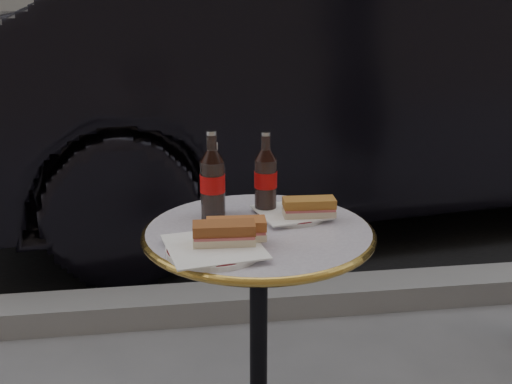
{
  "coord_description": "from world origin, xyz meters",
  "views": [
    {
      "loc": [
        -0.24,
        -1.58,
        1.35
      ],
      "look_at": [
        0.0,
        0.05,
        0.82
      ],
      "focal_mm": 45.0,
      "sensor_mm": 36.0,
      "label": 1
    }
  ],
  "objects": [
    {
      "name": "asphalt_road",
      "position": [
        0.0,
        5.0,
        0.0
      ],
      "size": [
        40.0,
        8.0,
        0.0
      ],
      "primitive_type": "cube",
      "color": "black",
      "rests_on": "ground"
    },
    {
      "name": "parked_car",
      "position": [
        0.91,
        2.18,
        0.8
      ],
      "size": [
        2.33,
        5.06,
        1.6
      ],
      "primitive_type": "imported",
      "rotation": [
        0.0,
        0.0,
        1.7
      ],
      "color": "black",
      "rests_on": "ground"
    },
    {
      "name": "cola_glass",
      "position": [
        -0.11,
        0.13,
        0.8
      ],
      "size": [
        0.07,
        0.07,
        0.14
      ],
      "primitive_type": "cylinder",
      "rotation": [
        0.0,
        0.0,
        -0.11
      ],
      "color": "black",
      "rests_on": "bistro_table"
    },
    {
      "name": "sandwich_right",
      "position": [
        0.15,
        0.05,
        0.77
      ],
      "size": [
        0.15,
        0.07,
        0.05
      ],
      "primitive_type": "cube",
      "rotation": [
        0.0,
        0.0,
        -0.05
      ],
      "color": "#A46A29",
      "rests_on": "plate_right"
    },
    {
      "name": "sandwich_left_b",
      "position": [
        -0.07,
        -0.1,
        0.77
      ],
      "size": [
        0.15,
        0.08,
        0.05
      ],
      "primitive_type": "cube",
      "rotation": [
        0.0,
        0.0,
        -0.06
      ],
      "color": "#A5592A",
      "rests_on": "plate_left"
    },
    {
      "name": "cola_bottle_right",
      "position": [
        0.04,
        0.13,
        0.85
      ],
      "size": [
        0.09,
        0.09,
        0.24
      ],
      "primitive_type": null,
      "rotation": [
        0.0,
        0.0,
        -0.42
      ],
      "color": "black",
      "rests_on": "bistro_table"
    },
    {
      "name": "cola_bottle_left",
      "position": [
        -0.11,
        0.1,
        0.86
      ],
      "size": [
        0.08,
        0.08,
        0.25
      ],
      "primitive_type": null,
      "rotation": [
        0.0,
        0.0,
        0.12
      ],
      "color": "black",
      "rests_on": "bistro_table"
    },
    {
      "name": "curb",
      "position": [
        0.0,
        0.9,
        0.05
      ],
      "size": [
        40.0,
        0.2,
        0.12
      ],
      "primitive_type": "cube",
      "color": "gray",
      "rests_on": "ground"
    },
    {
      "name": "plate_right",
      "position": [
        0.1,
        0.08,
        0.74
      ],
      "size": [
        0.2,
        0.2,
        0.01
      ],
      "primitive_type": "cylinder",
      "rotation": [
        0.0,
        0.0,
        0.04
      ],
      "color": "silver",
      "rests_on": "bistro_table"
    },
    {
      "name": "bistro_table",
      "position": [
        0.0,
        0.0,
        0.37
      ],
      "size": [
        0.62,
        0.62,
        0.73
      ],
      "primitive_type": null,
      "color": "#BAB2C4",
      "rests_on": "ground"
    },
    {
      "name": "sandwich_left_a",
      "position": [
        -0.1,
        -0.13,
        0.77
      ],
      "size": [
        0.16,
        0.08,
        0.05
      ],
      "primitive_type": "cube",
      "rotation": [
        0.0,
        0.0,
        -0.05
      ],
      "color": "brown",
      "rests_on": "plate_left"
    },
    {
      "name": "plate_left",
      "position": [
        -0.13,
        -0.14,
        0.74
      ],
      "size": [
        0.24,
        0.24,
        0.01
      ],
      "primitive_type": "cylinder",
      "rotation": [
        0.0,
        0.0,
        -0.01
      ],
      "color": "white",
      "rests_on": "bistro_table"
    }
  ]
}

